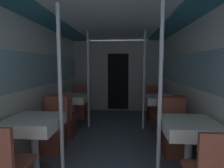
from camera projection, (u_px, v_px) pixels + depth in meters
wall_left at (38, 82)px, 3.20m from camera, size 0.05×6.68×2.16m
wall_right at (194, 83)px, 3.01m from camera, size 0.05×6.68×2.16m
ceiling_panel at (114, 19)px, 2.99m from camera, size 2.77×6.68×0.07m
bulkhead_far at (118, 76)px, 5.43m from camera, size 2.72×0.09×2.16m
dining_table_left_0 at (34, 126)px, 2.27m from camera, size 0.64×0.64×0.74m
chair_left_far_0 at (53, 134)px, 2.89m from camera, size 0.42×0.42×0.89m
support_pole_left_0 at (60, 92)px, 2.20m from camera, size 0.05×0.05×2.16m
dining_table_left_1 at (73, 100)px, 3.98m from camera, size 0.64×0.64×0.74m
chair_left_near_1 at (64, 123)px, 3.44m from camera, size 0.42×0.42×0.89m
chair_left_far_1 at (79, 109)px, 4.60m from camera, size 0.42×0.42×0.89m
support_pole_left_1 at (88, 80)px, 3.91m from camera, size 0.05×0.05×2.16m
dining_table_right_0 at (189, 130)px, 2.14m from camera, size 0.64×0.64×0.74m
chair_right_far_0 at (175, 138)px, 2.76m from camera, size 0.42×0.42×0.89m
support_pole_right_0 at (160, 93)px, 2.12m from camera, size 0.05×0.05×2.16m
dining_table_right_1 at (160, 101)px, 3.85m from camera, size 0.64×0.64×0.74m
chair_right_near_1 at (166, 125)px, 3.31m from camera, size 0.42×0.42×0.89m
chair_right_far_1 at (155, 110)px, 4.47m from camera, size 0.42×0.42×0.89m
support_pole_right_1 at (144, 81)px, 3.83m from camera, size 0.05×0.05×2.16m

